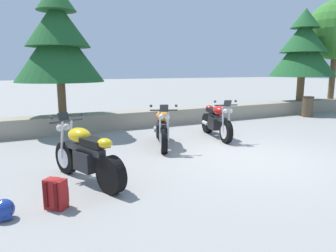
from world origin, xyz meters
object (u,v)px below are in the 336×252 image
Objects in this scene: motorcycle_orange_centre at (162,128)px; rider_backpack at (56,192)px; pine_tree_mid_left at (303,48)px; trash_bin at (308,107)px; pine_tree_far_left at (58,41)px; rider_helmet at (4,210)px; motorcycle_yellow_near_left at (86,155)px; motorcycle_red_far_right at (217,121)px.

motorcycle_orange_centre reaches higher than rider_backpack.
pine_tree_mid_left reaches higher than trash_bin.
pine_tree_far_left reaches higher than motorcycle_orange_centre.
pine_tree_mid_left is at bearing 19.64° from motorcycle_orange_centre.
pine_tree_far_left reaches higher than rider_helmet.
pine_tree_far_left reaches higher than rider_backpack.
motorcycle_yellow_near_left reaches higher than trash_bin.
rider_helmet is at bearing -154.81° from pine_tree_mid_left.
rider_backpack is 11.59m from trash_bin.
trash_bin is (10.06, 3.62, -0.05)m from motorcycle_yellow_near_left.
trash_bin is at bearing -126.35° from pine_tree_mid_left.
motorcycle_yellow_near_left is 4.24× the size of rider_backpack.
motorcycle_yellow_near_left is at bearing -156.23° from pine_tree_mid_left.
pine_tree_mid_left reaches higher than rider_backpack.
rider_helmet is 13.80m from pine_tree_mid_left.
trash_bin is at bearing 22.89° from rider_backpack.
rider_backpack is at bearing -138.24° from motorcycle_orange_centre.
rider_backpack is 13.16m from pine_tree_mid_left.
rider_helmet is at bearing -152.08° from motorcycle_red_far_right.
motorcycle_orange_centre is 9.46m from pine_tree_mid_left.
motorcycle_orange_centre reaches higher than trash_bin.
pine_tree_far_left reaches higher than trash_bin.
rider_backpack is 0.68m from rider_helmet.
motorcycle_orange_centre is 7.02× the size of rider_helmet.
motorcycle_yellow_near_left is at bearing 55.19° from rider_backpack.
pine_tree_mid_left is 4.82× the size of trash_bin.
rider_helmet is 0.33× the size of trash_bin.
motorcycle_orange_centre is 0.96× the size of motorcycle_red_far_right.
trash_bin is at bearing 21.88° from rider_helmet.
motorcycle_red_far_right is at bearing 7.00° from motorcycle_orange_centre.
trash_bin is (7.73, 1.88, -0.05)m from motorcycle_orange_centre.
motorcycle_orange_centre and motorcycle_red_far_right have the same top height.
motorcycle_orange_centre is 4.51m from rider_helmet.
rider_backpack is at bearing -124.81° from motorcycle_yellow_near_left.
pine_tree_far_left is at bearing 81.03° from rider_backpack.
motorcycle_red_far_right is 2.37× the size of trash_bin.
pine_tree_mid_left is (10.66, 0.08, 0.10)m from pine_tree_far_left.
pine_tree_mid_left reaches higher than motorcycle_yellow_near_left.
pine_tree_mid_left reaches higher than rider_helmet.
pine_tree_mid_left is at bearing 25.19° from rider_helmet.
motorcycle_red_far_right is (4.20, 1.97, 0.00)m from motorcycle_yellow_near_left.
trash_bin is (10.67, 4.51, 0.19)m from rider_backpack.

